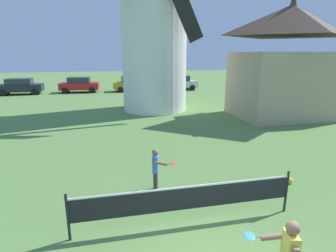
{
  "coord_description": "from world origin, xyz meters",
  "views": [
    {
      "loc": [
        -1.79,
        -3.79,
        3.91
      ],
      "look_at": [
        -0.18,
        3.57,
        1.88
      ],
      "focal_mm": 28.9,
      "sensor_mm": 36.0,
      "label": 1
    }
  ],
  "objects": [
    {
      "name": "parked_car_silver",
      "position": [
        5.76,
        25.29,
        0.81
      ],
      "size": [
        4.01,
        1.89,
        1.56
      ],
      "color": "silver",
      "rests_on": "ground_plane"
    },
    {
      "name": "chapel",
      "position": [
        9.02,
        11.31,
        3.28
      ],
      "size": [
        6.35,
        4.7,
        7.6
      ],
      "color": "tan",
      "rests_on": "ground_plane"
    },
    {
      "name": "stray_ball",
      "position": [
        3.55,
        2.87,
        0.09
      ],
      "size": [
        0.18,
        0.18,
        0.18
      ],
      "primitive_type": "sphere",
      "color": "yellow",
      "rests_on": "ground_plane"
    },
    {
      "name": "player_far",
      "position": [
        -0.57,
        3.37,
        0.72
      ],
      "size": [
        0.71,
        0.66,
        1.27
      ],
      "color": "#333338",
      "rests_on": "ground_plane"
    },
    {
      "name": "parked_car_mustard",
      "position": [
        0.74,
        25.39,
        0.81
      ],
      "size": [
        4.15,
        2.01,
        1.56
      ],
      "color": "#999919",
      "rests_on": "ground_plane"
    },
    {
      "name": "parked_car_red",
      "position": [
        -4.73,
        25.64,
        0.81
      ],
      "size": [
        3.97,
        2.07,
        1.56
      ],
      "color": "red",
      "rests_on": "ground_plane"
    },
    {
      "name": "windmill",
      "position": [
        1.4,
        15.14,
        6.45
      ],
      "size": [
        9.56,
        5.14,
        14.07
      ],
      "color": "white",
      "rests_on": "ground_plane"
    },
    {
      "name": "tennis_net",
      "position": [
        -0.18,
        1.57,
        0.69
      ],
      "size": [
        5.28,
        0.06,
        1.1
      ],
      "color": "black",
      "rests_on": "ground_plane"
    },
    {
      "name": "parked_car_black",
      "position": [
        -10.29,
        25.35,
        0.81
      ],
      "size": [
        4.15,
        1.96,
        1.56
      ],
      "color": "#1E232D",
      "rests_on": "ground_plane"
    }
  ]
}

